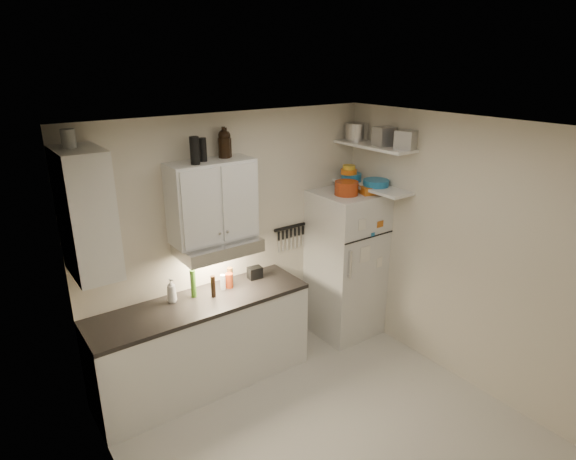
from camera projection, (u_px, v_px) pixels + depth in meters
floor at (325, 431)px, 4.21m from camera, size 3.20×3.00×0.02m
ceiling at (335, 129)px, 3.32m from camera, size 3.20×3.00×0.02m
back_wall at (233, 241)px, 4.92m from camera, size 3.20×0.02×2.60m
left_wall at (124, 372)px, 2.88m from camera, size 0.02×3.00×2.60m
right_wall at (456, 252)px, 4.65m from camera, size 0.02×3.00×2.60m
base_cabinet at (203, 345)px, 4.67m from camera, size 2.10×0.60×0.88m
countertop at (200, 303)px, 4.51m from camera, size 2.10×0.62×0.04m
upper_cabinet at (212, 201)px, 4.44m from camera, size 0.80×0.33×0.75m
side_cabinet at (86, 213)px, 3.67m from camera, size 0.33×0.55×1.00m
range_hood at (218, 247)px, 4.54m from camera, size 0.76×0.46×0.12m
fridge at (346, 264)px, 5.49m from camera, size 0.70×0.68×1.70m
shelf_hi at (374, 146)px, 5.04m from camera, size 0.30×0.95×0.03m
shelf_lo at (371, 187)px, 5.19m from camera, size 0.30×0.95×0.03m
knife_strip at (290, 227)px, 5.27m from camera, size 0.42×0.02×0.03m
dutch_oven at (346, 188)px, 5.08m from camera, size 0.32×0.32×0.15m
book_stack at (368, 189)px, 5.16m from camera, size 0.26×0.29×0.08m
spice_jar at (361, 188)px, 5.18m from camera, size 0.07×0.07×0.09m
stock_pot at (357, 132)px, 5.28m from camera, size 0.29×0.29×0.18m
tin_a at (384, 136)px, 4.93m from camera, size 0.21×0.20×0.19m
tin_b at (406, 140)px, 4.75m from camera, size 0.23×0.23×0.18m
bowl_teal at (351, 177)px, 5.35m from camera, size 0.22×0.22×0.09m
bowl_orange at (349, 172)px, 5.29m from camera, size 0.18×0.18×0.05m
bowl_yellow at (349, 167)px, 5.27m from camera, size 0.14×0.14×0.04m
plates at (376, 183)px, 5.14m from camera, size 0.34×0.34×0.07m
growler_a at (224, 143)px, 4.40m from camera, size 0.12×0.12×0.26m
growler_b at (226, 143)px, 4.44m from camera, size 0.12×0.12×0.25m
thermos_a at (203, 150)px, 4.26m from camera, size 0.07×0.07×0.21m
thermos_b at (195, 150)px, 4.13m from camera, size 0.10×0.10×0.24m
side_jar at (68, 138)px, 3.50m from camera, size 0.11×0.11×0.14m
soap_bottle at (171, 289)px, 4.45m from camera, size 0.13×0.13×0.26m
pepper_mill at (230, 276)px, 4.80m from camera, size 0.07×0.07×0.19m
oil_bottle at (193, 284)px, 4.55m from camera, size 0.07×0.07×0.27m
vinegar_bottle at (213, 286)px, 4.56m from camera, size 0.05×0.05×0.22m
clear_bottle at (223, 282)px, 4.71m from camera, size 0.06×0.06×0.16m
red_jar at (229, 281)px, 4.75m from camera, size 0.09×0.09×0.15m
caddy at (255, 273)px, 4.96m from camera, size 0.15×0.11×0.12m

